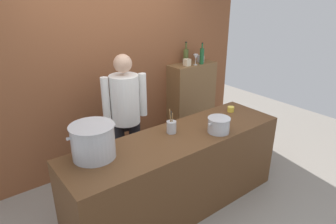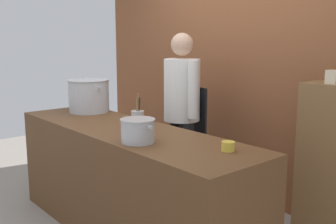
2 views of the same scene
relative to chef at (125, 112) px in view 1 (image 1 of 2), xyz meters
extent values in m
plane|color=gray|center=(0.19, -0.77, -0.96)|extent=(8.00, 8.00, 0.00)
cube|color=brown|center=(0.19, 0.63, 0.54)|extent=(4.40, 0.10, 3.00)
cube|color=brown|center=(0.19, -0.77, -0.51)|extent=(2.48, 0.70, 0.90)
cube|color=brown|center=(1.44, 0.42, -0.33)|extent=(0.76, 0.32, 1.27)
cylinder|color=black|center=(0.09, -0.03, -0.54)|extent=(0.14, 0.14, 0.84)
cylinder|color=black|center=(-0.10, 0.02, -0.54)|extent=(0.14, 0.14, 0.84)
cylinder|color=white|center=(0.00, 0.00, 0.17)|extent=(0.34, 0.34, 0.58)
cube|color=black|center=(0.05, 0.17, -0.07)|extent=(0.29, 0.10, 0.52)
cylinder|color=white|center=(0.21, -0.06, 0.19)|extent=(0.09, 0.09, 0.52)
cylinder|color=white|center=(-0.21, 0.06, 0.19)|extent=(0.09, 0.09, 0.52)
sphere|color=tan|center=(0.00, 0.00, 0.59)|extent=(0.21, 0.21, 0.21)
cylinder|color=#B7BABF|center=(-0.68, -0.61, 0.09)|extent=(0.39, 0.39, 0.31)
cylinder|color=#B7BABF|center=(-0.68, -0.61, 0.25)|extent=(0.40, 0.40, 0.01)
cube|color=#B7BABF|center=(-0.89, -0.61, 0.19)|extent=(0.04, 0.02, 0.02)
cube|color=#B7BABF|center=(-0.47, -0.61, 0.19)|extent=(0.04, 0.02, 0.02)
cylinder|color=#B7BABF|center=(0.59, -0.95, 0.01)|extent=(0.23, 0.23, 0.16)
cylinder|color=#B7BABF|center=(0.59, -0.95, 0.10)|extent=(0.24, 0.24, 0.01)
cube|color=#B7BABF|center=(0.45, -0.95, 0.06)|extent=(0.04, 0.02, 0.02)
cube|color=#B7BABF|center=(0.72, -0.95, 0.06)|extent=(0.04, 0.02, 0.02)
cylinder|color=#B7BABF|center=(0.18, -0.65, 0.00)|extent=(0.10, 0.10, 0.13)
cylinder|color=#262626|center=(0.18, -0.64, 0.07)|extent=(0.03, 0.01, 0.22)
cylinder|color=olive|center=(0.17, -0.65, 0.08)|extent=(0.01, 0.05, 0.25)
cylinder|color=olive|center=(0.19, -0.66, 0.06)|extent=(0.02, 0.02, 0.21)
cylinder|color=yellow|center=(1.14, -0.64, -0.03)|extent=(0.08, 0.08, 0.06)
cylinder|color=#475123|center=(1.35, 0.48, 0.41)|extent=(0.08, 0.08, 0.22)
cylinder|color=#475123|center=(1.35, 0.48, 0.57)|extent=(0.03, 0.03, 0.10)
cylinder|color=black|center=(1.35, 0.48, 0.63)|extent=(0.03, 0.03, 0.01)
cylinder|color=#1E592D|center=(1.53, 0.32, 0.42)|extent=(0.06, 0.06, 0.24)
cylinder|color=#1E592D|center=(1.53, 0.32, 0.58)|extent=(0.02, 0.02, 0.07)
cylinder|color=black|center=(1.53, 0.32, 0.62)|extent=(0.03, 0.03, 0.01)
cylinder|color=silver|center=(1.42, 0.33, 0.31)|extent=(0.06, 0.06, 0.01)
cylinder|color=silver|center=(1.42, 0.33, 0.35)|extent=(0.01, 0.01, 0.08)
cone|color=silver|center=(1.42, 0.33, 0.43)|extent=(0.07, 0.07, 0.08)
cube|color=beige|center=(1.28, 0.37, 0.36)|extent=(0.09, 0.09, 0.10)
cube|color=#B2B2B7|center=(1.60, 0.42, 0.35)|extent=(0.08, 0.08, 0.10)
camera|label=1|loc=(-1.59, -2.88, 1.35)|focal=31.71mm
camera|label=2|loc=(2.75, -2.51, 0.63)|focal=42.56mm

